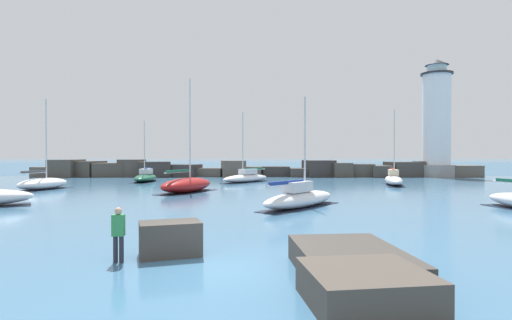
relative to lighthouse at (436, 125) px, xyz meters
name	(u,v)px	position (x,y,z in m)	size (l,w,h in m)	color
ground_plane	(218,268)	(-28.36, -47.95, -7.82)	(600.00, 600.00, 0.00)	#3D6B8E
open_sea_beyond	(250,166)	(-28.36, 60.92, -7.82)	(400.00, 116.00, 0.01)	#2D5B7F
breakwater_jetty	(246,170)	(-28.51, 0.66, -6.77)	(66.50, 7.10, 2.60)	brown
lighthouse	(436,125)	(0.00, 0.00, 0.00)	(5.38, 5.38, 17.56)	gray
foreground_rocks	(317,264)	(-25.66, -49.02, -7.41)	(7.98, 6.60, 1.11)	#4C443D
sailboat_moored_0	(300,198)	(-24.45, -34.55, -7.23)	(6.06, 6.98, 7.01)	white
sailboat_moored_1	(394,179)	(-11.98, -15.88, -7.21)	(3.60, 8.00, 8.16)	silver
sailboat_moored_2	(43,183)	(-47.41, -21.52, -7.25)	(3.76, 6.11, 8.67)	white
sailboat_moored_3	(187,185)	(-33.24, -24.41, -7.16)	(5.05, 7.37, 10.08)	maroon
sailboat_moored_6	(246,177)	(-28.25, -11.56, -7.24)	(6.42, 7.47, 8.35)	white
sailboat_moored_7	(146,177)	(-40.65, -10.47, -7.26)	(2.64, 6.97, 7.46)	#195138
person_on_rocks	(118,232)	(-31.47, -47.37, -6.88)	(0.36, 0.22, 1.69)	#282833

